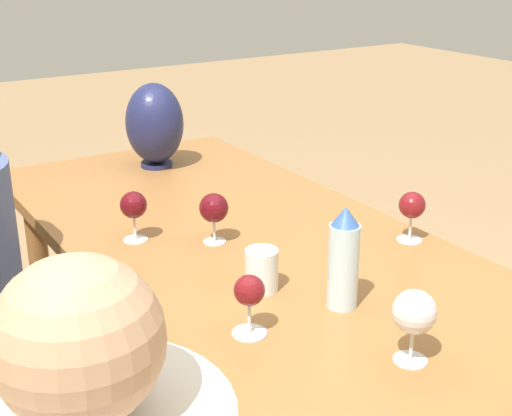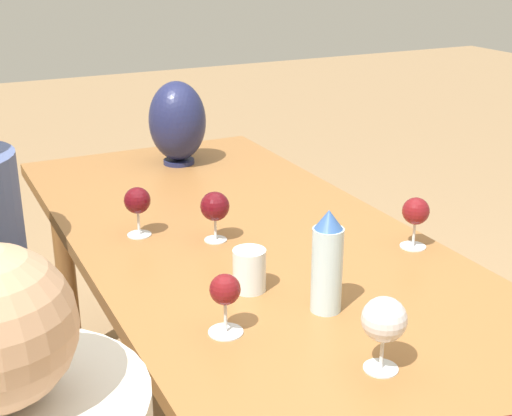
{
  "view_description": "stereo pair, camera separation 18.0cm",
  "coord_description": "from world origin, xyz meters",
  "px_view_note": "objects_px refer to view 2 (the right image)",
  "views": [
    {
      "loc": [
        -1.26,
        0.9,
        1.5
      ],
      "look_at": [
        0.16,
        0.0,
        0.86
      ],
      "focal_mm": 50.0,
      "sensor_mm": 36.0,
      "label": 1
    },
    {
      "loc": [
        -1.35,
        0.75,
        1.5
      ],
      "look_at": [
        0.16,
        0.0,
        0.86
      ],
      "focal_mm": 50.0,
      "sensor_mm": 36.0,
      "label": 2
    }
  ],
  "objects_px": {
    "water_bottle": "(327,263)",
    "wine_glass_6": "(225,292)",
    "water_tumbler": "(249,270)",
    "wine_glass_3": "(384,321)",
    "wine_glass_5": "(416,213)",
    "wine_glass_0": "(215,207)",
    "wine_glass_2": "(137,202)",
    "vase": "(177,122)"
  },
  "relations": [
    {
      "from": "vase",
      "to": "water_bottle",
      "type": "bearing_deg",
      "value": 175.35
    },
    {
      "from": "wine_glass_2",
      "to": "wine_glass_6",
      "type": "distance_m",
      "value": 0.56
    },
    {
      "from": "wine_glass_5",
      "to": "wine_glass_6",
      "type": "xyz_separation_m",
      "value": [
        -0.18,
        0.6,
        -0.0
      ]
    },
    {
      "from": "wine_glass_0",
      "to": "wine_glass_5",
      "type": "relative_size",
      "value": 1.0
    },
    {
      "from": "wine_glass_0",
      "to": "wine_glass_3",
      "type": "relative_size",
      "value": 0.92
    },
    {
      "from": "water_bottle",
      "to": "wine_glass_3",
      "type": "bearing_deg",
      "value": 173.62
    },
    {
      "from": "wine_glass_3",
      "to": "wine_glass_5",
      "type": "xyz_separation_m",
      "value": [
        0.42,
        -0.4,
        -0.01
      ]
    },
    {
      "from": "wine_glass_3",
      "to": "wine_glass_5",
      "type": "relative_size",
      "value": 1.09
    },
    {
      "from": "wine_glass_2",
      "to": "wine_glass_6",
      "type": "relative_size",
      "value": 1.05
    },
    {
      "from": "vase",
      "to": "wine_glass_2",
      "type": "relative_size",
      "value": 2.17
    },
    {
      "from": "wine_glass_2",
      "to": "wine_glass_0",
      "type": "bearing_deg",
      "value": -125.89
    },
    {
      "from": "water_bottle",
      "to": "water_tumbler",
      "type": "distance_m",
      "value": 0.2
    },
    {
      "from": "water_tumbler",
      "to": "wine_glass_6",
      "type": "distance_m",
      "value": 0.2
    },
    {
      "from": "water_bottle",
      "to": "wine_glass_5",
      "type": "distance_m",
      "value": 0.42
    },
    {
      "from": "water_bottle",
      "to": "wine_glass_6",
      "type": "relative_size",
      "value": 1.78
    },
    {
      "from": "wine_glass_5",
      "to": "wine_glass_6",
      "type": "relative_size",
      "value": 1.04
    },
    {
      "from": "vase",
      "to": "wine_glass_6",
      "type": "xyz_separation_m",
      "value": [
        -1.12,
        0.32,
        -0.06
      ]
    },
    {
      "from": "wine_glass_0",
      "to": "wine_glass_5",
      "type": "bearing_deg",
      "value": -121.04
    },
    {
      "from": "vase",
      "to": "wine_glass_6",
      "type": "height_order",
      "value": "vase"
    },
    {
      "from": "wine_glass_2",
      "to": "wine_glass_5",
      "type": "distance_m",
      "value": 0.72
    },
    {
      "from": "wine_glass_0",
      "to": "wine_glass_6",
      "type": "xyz_separation_m",
      "value": [
        -0.44,
        0.17,
        -0.0
      ]
    },
    {
      "from": "water_bottle",
      "to": "vase",
      "type": "distance_m",
      "value": 1.14
    },
    {
      "from": "wine_glass_2",
      "to": "water_bottle",
      "type": "bearing_deg",
      "value": -157.9
    },
    {
      "from": "vase",
      "to": "wine_glass_5",
      "type": "height_order",
      "value": "vase"
    },
    {
      "from": "water_bottle",
      "to": "water_tumbler",
      "type": "xyz_separation_m",
      "value": [
        0.15,
        0.1,
        -0.06
      ]
    },
    {
      "from": "wine_glass_3",
      "to": "wine_glass_2",
      "type": "bearing_deg",
      "value": 14.24
    },
    {
      "from": "water_tumbler",
      "to": "wine_glass_5",
      "type": "xyz_separation_m",
      "value": [
        0.03,
        -0.48,
        0.05
      ]
    },
    {
      "from": "wine_glass_0",
      "to": "wine_glass_6",
      "type": "distance_m",
      "value": 0.47
    },
    {
      "from": "water_tumbler",
      "to": "wine_glass_3",
      "type": "relative_size",
      "value": 0.67
    },
    {
      "from": "water_bottle",
      "to": "wine_glass_0",
      "type": "distance_m",
      "value": 0.45
    },
    {
      "from": "wine_glass_0",
      "to": "wine_glass_5",
      "type": "distance_m",
      "value": 0.51
    },
    {
      "from": "water_bottle",
      "to": "vase",
      "type": "relative_size",
      "value": 0.78
    },
    {
      "from": "vase",
      "to": "wine_glass_2",
      "type": "xyz_separation_m",
      "value": [
        -0.56,
        0.32,
        -0.06
      ]
    },
    {
      "from": "water_bottle",
      "to": "water_tumbler",
      "type": "bearing_deg",
      "value": 34.08
    },
    {
      "from": "water_tumbler",
      "to": "vase",
      "type": "xyz_separation_m",
      "value": [
        0.98,
        -0.2,
        0.1
      ]
    },
    {
      "from": "wine_glass_3",
      "to": "water_tumbler",
      "type": "bearing_deg",
      "value": 11.3
    },
    {
      "from": "wine_glass_0",
      "to": "wine_glass_3",
      "type": "xyz_separation_m",
      "value": [
        -0.68,
        -0.04,
        0.01
      ]
    },
    {
      "from": "wine_glass_3",
      "to": "wine_glass_5",
      "type": "bearing_deg",
      "value": -43.62
    },
    {
      "from": "wine_glass_0",
      "to": "water_tumbler",
      "type": "bearing_deg",
      "value": 171.74
    },
    {
      "from": "wine_glass_3",
      "to": "vase",
      "type": "bearing_deg",
      "value": -4.95
    },
    {
      "from": "wine_glass_0",
      "to": "wine_glass_2",
      "type": "bearing_deg",
      "value": 54.11
    },
    {
      "from": "wine_glass_6",
      "to": "wine_glass_5",
      "type": "bearing_deg",
      "value": -73.67
    }
  ]
}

